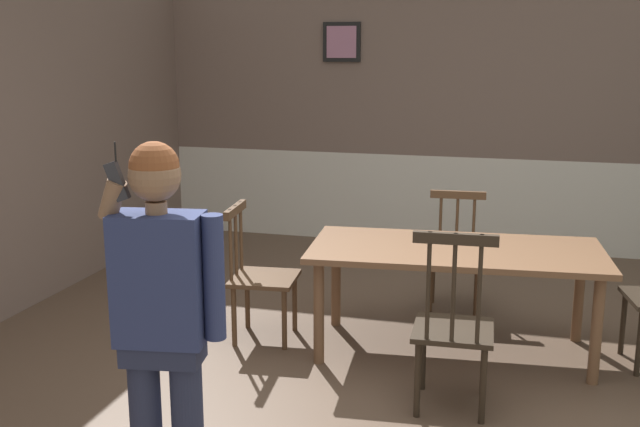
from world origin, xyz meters
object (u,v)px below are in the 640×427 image
(chair_at_table_head, at_px, (259,275))
(person_figure, at_px, (163,309))
(chair_near_window, at_px, (453,326))
(dining_table, at_px, (455,259))
(chair_by_doorway, at_px, (455,254))

(chair_at_table_head, relative_size, person_figure, 0.58)
(chair_near_window, relative_size, person_figure, 0.65)
(chair_at_table_head, bearing_deg, chair_near_window, 57.17)
(person_figure, bearing_deg, chair_at_table_head, -90.36)
(dining_table, height_order, person_figure, person_figure)
(dining_table, relative_size, chair_near_window, 1.84)
(dining_table, distance_m, chair_near_window, 0.85)
(dining_table, height_order, chair_by_doorway, chair_by_doorway)
(chair_by_doorway, bearing_deg, dining_table, 91.39)
(chair_by_doorway, relative_size, person_figure, 0.56)
(chair_near_window, xyz_separation_m, chair_by_doorway, (-0.14, 1.67, -0.04))
(dining_table, height_order, chair_near_window, chair_near_window)
(dining_table, relative_size, person_figure, 1.20)
(chair_near_window, distance_m, chair_by_doorway, 1.68)
(chair_by_doorway, bearing_deg, chair_near_window, 91.37)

